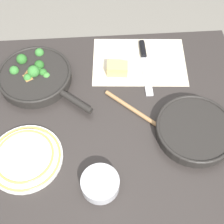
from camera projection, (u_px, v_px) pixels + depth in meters
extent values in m
plane|color=slate|center=(112.00, 185.00, 1.75)|extent=(14.00, 14.00, 0.00)
cube|color=#2D2826|center=(112.00, 117.00, 1.16)|extent=(1.05, 0.84, 0.03)
cylinder|color=#BCBCC1|center=(20.00, 102.00, 1.64)|extent=(0.05, 0.05, 0.69)
cylinder|color=#BCBCC1|center=(193.00, 92.00, 1.68)|extent=(0.05, 0.05, 0.69)
cylinder|color=black|center=(35.00, 77.00, 1.22)|extent=(0.28, 0.28, 0.04)
torus|color=black|center=(34.00, 73.00, 1.21)|extent=(0.29, 0.29, 0.01)
cylinder|color=black|center=(76.00, 102.00, 1.15)|extent=(0.12, 0.11, 0.02)
cylinder|color=#357027|center=(47.00, 79.00, 1.22)|extent=(0.01, 0.01, 0.02)
sphere|color=#428438|center=(47.00, 76.00, 1.21)|extent=(0.03, 0.03, 0.03)
cylinder|color=#2C6823|center=(29.00, 81.00, 1.21)|extent=(0.01, 0.01, 0.02)
sphere|color=#387A33|center=(28.00, 78.00, 1.20)|extent=(0.03, 0.03, 0.03)
cylinder|color=#2C6823|center=(40.00, 57.00, 1.28)|extent=(0.01, 0.01, 0.02)
sphere|color=#387A33|center=(39.00, 53.00, 1.26)|extent=(0.04, 0.04, 0.04)
cylinder|color=#357027|center=(37.00, 72.00, 1.24)|extent=(0.01, 0.01, 0.02)
sphere|color=#428438|center=(36.00, 69.00, 1.22)|extent=(0.03, 0.03, 0.03)
cylinder|color=#245B1C|center=(44.00, 76.00, 1.23)|extent=(0.01, 0.01, 0.02)
sphere|color=#2D6B28|center=(43.00, 72.00, 1.21)|extent=(0.03, 0.03, 0.03)
cylinder|color=#245B1C|center=(23.00, 64.00, 1.26)|extent=(0.01, 0.01, 0.02)
sphere|color=#2D6B28|center=(22.00, 59.00, 1.24)|extent=(0.04, 0.04, 0.04)
cylinder|color=#205218|center=(40.00, 74.00, 1.23)|extent=(0.01, 0.01, 0.02)
sphere|color=#286023|center=(39.00, 71.00, 1.22)|extent=(0.03, 0.03, 0.03)
cylinder|color=#205218|center=(40.00, 69.00, 1.24)|extent=(0.01, 0.01, 0.02)
sphere|color=#286023|center=(39.00, 65.00, 1.22)|extent=(0.04, 0.04, 0.04)
cylinder|color=#2C6823|center=(16.00, 74.00, 1.23)|extent=(0.01, 0.01, 0.02)
sphere|color=#387A33|center=(14.00, 70.00, 1.21)|extent=(0.04, 0.04, 0.04)
cylinder|color=#2C6823|center=(35.00, 76.00, 1.22)|extent=(0.02, 0.02, 0.03)
sphere|color=#387A33|center=(34.00, 71.00, 1.20)|extent=(0.05, 0.05, 0.05)
cube|color=olive|center=(31.00, 74.00, 1.22)|extent=(0.04, 0.05, 0.03)
cube|color=#9E703D|center=(29.00, 80.00, 1.21)|extent=(0.04, 0.05, 0.03)
cube|color=#AD7F4C|center=(45.00, 80.00, 1.21)|extent=(0.04, 0.04, 0.03)
cube|color=#9E703D|center=(37.00, 64.00, 1.25)|extent=(0.04, 0.04, 0.03)
cube|color=#9E703D|center=(39.00, 82.00, 1.21)|extent=(0.04, 0.03, 0.02)
cylinder|color=black|center=(194.00, 130.00, 1.09)|extent=(0.27, 0.27, 0.04)
torus|color=black|center=(196.00, 127.00, 1.07)|extent=(0.27, 0.27, 0.01)
cylinder|color=#E5CC60|center=(194.00, 130.00, 1.09)|extent=(0.22, 0.22, 0.02)
cylinder|color=#A87A4C|center=(138.00, 113.00, 1.14)|extent=(0.23, 0.21, 0.02)
ellipsoid|color=#A87A4C|center=(177.00, 139.00, 1.08)|extent=(0.07, 0.07, 0.02)
cube|color=beige|center=(139.00, 61.00, 1.29)|extent=(0.40, 0.29, 0.00)
cube|color=silver|center=(147.00, 76.00, 1.25)|extent=(0.03, 0.20, 0.01)
cylinder|color=black|center=(143.00, 49.00, 1.32)|extent=(0.02, 0.09, 0.02)
cube|color=#EACC66|center=(117.00, 69.00, 1.24)|extent=(0.09, 0.06, 0.05)
cylinder|color=silver|center=(26.00, 158.00, 1.05)|extent=(0.25, 0.25, 0.01)
torus|color=gold|center=(25.00, 157.00, 1.04)|extent=(0.24, 0.24, 0.01)
cylinder|color=silver|center=(25.00, 157.00, 1.04)|extent=(0.21, 0.21, 0.01)
torus|color=gold|center=(24.00, 156.00, 1.03)|extent=(0.20, 0.20, 0.01)
cylinder|color=#B7B7BC|center=(100.00, 184.00, 0.98)|extent=(0.12, 0.12, 0.05)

